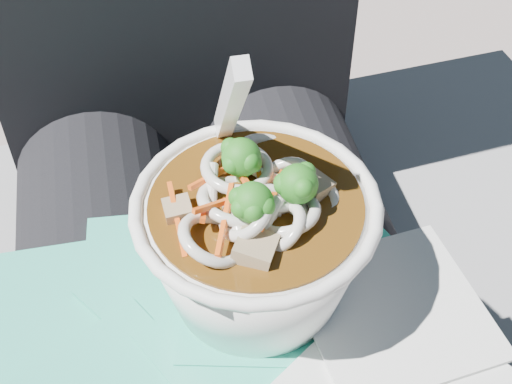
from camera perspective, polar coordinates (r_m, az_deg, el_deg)
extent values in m
cube|color=slate|center=(0.95, -3.42, -14.59)|extent=(1.04, 0.58, 0.48)
cylinder|color=black|center=(0.60, -11.24, -13.52)|extent=(0.16, 0.48, 0.16)
cylinder|color=black|center=(0.62, 6.44, -10.50)|extent=(0.16, 0.48, 0.16)
cube|color=#2BB395|center=(0.53, -5.29, -9.21)|extent=(0.17, 0.20, 0.00)
cube|color=#2BB395|center=(0.52, -11.65, -12.07)|extent=(0.18, 0.20, 0.00)
cube|color=#2BB395|center=(0.50, -3.27, -12.71)|extent=(0.15, 0.18, 0.00)
cube|color=#2BB395|center=(0.55, 4.00, -4.79)|extent=(0.16, 0.15, 0.00)
cube|color=#2BB395|center=(0.52, -2.54, -9.39)|extent=(0.21, 0.23, 0.00)
cube|color=#2BB395|center=(0.50, 0.14, -12.48)|extent=(0.17, 0.17, 0.00)
cube|color=#2BB395|center=(0.53, 2.32, -6.90)|extent=(0.18, 0.18, 0.00)
cube|color=silver|center=(0.49, 11.43, -14.75)|extent=(0.16, 0.16, 0.00)
cube|color=silver|center=(0.51, 10.95, -9.26)|extent=(0.13, 0.13, 0.00)
torus|color=white|center=(0.45, 0.00, -1.05)|extent=(0.16, 0.16, 0.01)
cylinder|color=#47290A|center=(0.46, 0.00, -1.31)|extent=(0.14, 0.14, 0.01)
torus|color=silver|center=(0.46, -1.52, 1.96)|extent=(0.06, 0.06, 0.01)
torus|color=silver|center=(0.45, 1.05, -0.61)|extent=(0.05, 0.05, 0.03)
torus|color=silver|center=(0.45, -1.36, -0.76)|extent=(0.07, 0.07, 0.03)
torus|color=silver|center=(0.44, 1.33, -2.49)|extent=(0.06, 0.06, 0.03)
torus|color=silver|center=(0.48, 1.42, 2.65)|extent=(0.06, 0.07, 0.03)
torus|color=silver|center=(0.43, -0.82, -1.79)|extent=(0.04, 0.04, 0.03)
torus|color=silver|center=(0.45, 4.48, -0.55)|extent=(0.05, 0.05, 0.02)
torus|color=silver|center=(0.44, 1.98, -2.85)|extent=(0.04, 0.05, 0.04)
torus|color=silver|center=(0.43, -3.45, -3.78)|extent=(0.05, 0.05, 0.03)
torus|color=silver|center=(0.46, 2.30, 0.67)|extent=(0.05, 0.06, 0.03)
torus|color=silver|center=(0.44, 2.50, -1.76)|extent=(0.06, 0.06, 0.02)
cylinder|color=silver|center=(0.43, 0.93, -2.29)|extent=(0.03, 0.03, 0.02)
cylinder|color=silver|center=(0.45, -3.55, 0.56)|extent=(0.01, 0.03, 0.02)
cylinder|color=silver|center=(0.44, 0.14, -1.49)|extent=(0.03, 0.01, 0.01)
cylinder|color=#6A9849|center=(0.45, 3.29, -0.44)|extent=(0.01, 0.01, 0.01)
sphere|color=#155E15|center=(0.44, 3.35, 0.64)|extent=(0.03, 0.03, 0.03)
sphere|color=#155E15|center=(0.44, 3.99, 1.61)|extent=(0.01, 0.01, 0.01)
sphere|color=#155E15|center=(0.43, 3.78, 0.31)|extent=(0.01, 0.01, 0.01)
sphere|color=#155E15|center=(0.44, 2.25, 0.56)|extent=(0.01, 0.01, 0.01)
sphere|color=#155E15|center=(0.44, 2.24, 0.75)|extent=(0.01, 0.01, 0.01)
cylinder|color=#6A9849|center=(0.46, -1.15, 1.70)|extent=(0.01, 0.01, 0.01)
sphere|color=#155E15|center=(0.45, -1.18, 2.78)|extent=(0.03, 0.03, 0.03)
sphere|color=#155E15|center=(0.45, -1.89, 2.24)|extent=(0.01, 0.01, 0.01)
sphere|color=#155E15|center=(0.45, -0.32, 2.35)|extent=(0.01, 0.01, 0.01)
sphere|color=#155E15|center=(0.45, -2.05, 3.57)|extent=(0.01, 0.01, 0.01)
sphere|color=#155E15|center=(0.45, -0.51, 2.43)|extent=(0.01, 0.01, 0.01)
cylinder|color=#6A9849|center=(0.43, -0.25, -1.91)|extent=(0.01, 0.01, 0.01)
sphere|color=#155E15|center=(0.43, -0.26, -0.83)|extent=(0.03, 0.03, 0.03)
sphere|color=#155E15|center=(0.43, -1.38, -0.42)|extent=(0.01, 0.01, 0.01)
sphere|color=#155E15|center=(0.42, 0.70, -1.16)|extent=(0.01, 0.01, 0.01)
sphere|color=#155E15|center=(0.42, -0.18, -1.54)|extent=(0.01, 0.01, 0.01)
sphere|color=#155E15|center=(0.42, -1.17, -1.30)|extent=(0.01, 0.01, 0.01)
cube|color=#F35714|center=(0.44, -4.17, -0.80)|extent=(0.01, 0.04, 0.02)
cube|color=#F35714|center=(0.45, -0.82, 0.81)|extent=(0.02, 0.04, 0.01)
cube|color=#F35714|center=(0.46, 0.45, 0.31)|extent=(0.01, 0.05, 0.02)
cube|color=#F35714|center=(0.45, 1.34, -0.41)|extent=(0.05, 0.02, 0.01)
cube|color=#F35714|center=(0.44, -2.76, -0.85)|extent=(0.04, 0.02, 0.02)
cube|color=#F35714|center=(0.48, -0.40, 2.54)|extent=(0.02, 0.04, 0.01)
cube|color=#F35714|center=(0.44, -6.33, -2.16)|extent=(0.00, 0.06, 0.01)
cube|color=#F35714|center=(0.43, -2.48, -2.18)|extent=(0.02, 0.05, 0.01)
cube|color=#F35714|center=(0.46, -3.23, 1.44)|extent=(0.04, 0.03, 0.01)
cube|color=#F35714|center=(0.44, 1.29, -0.58)|extent=(0.03, 0.05, 0.01)
cube|color=#907351|center=(0.46, 4.38, 0.43)|extent=(0.03, 0.03, 0.02)
cube|color=#907351|center=(0.48, -0.91, 2.62)|extent=(0.02, 0.02, 0.02)
cube|color=#907351|center=(0.45, -6.25, -1.50)|extent=(0.02, 0.02, 0.01)
cube|color=#907351|center=(0.42, -0.10, -4.68)|extent=(0.03, 0.03, 0.02)
ellipsoid|color=white|center=(0.44, -0.76, -1.62)|extent=(0.03, 0.04, 0.01)
cube|color=white|center=(0.44, -2.03, 7.16)|extent=(0.01, 0.09, 0.11)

